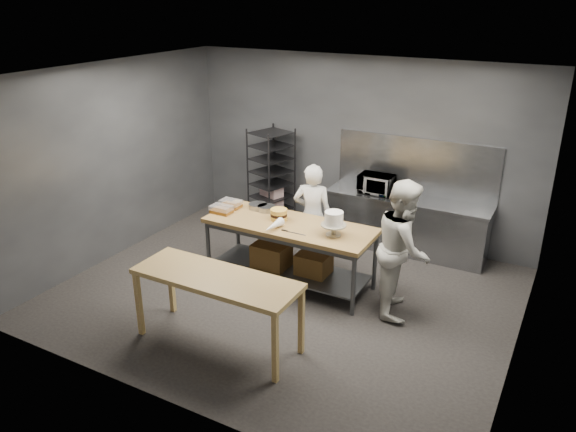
# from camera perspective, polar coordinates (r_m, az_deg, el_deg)

# --- Properties ---
(ground) EXTENTS (6.00, 6.00, 0.00)m
(ground) POSITION_cam_1_polar(r_m,az_deg,el_deg) (7.90, -0.30, -7.93)
(ground) COLOR black
(ground) RESTS_ON ground
(back_wall) EXTENTS (6.00, 0.04, 3.00)m
(back_wall) POSITION_cam_1_polar(r_m,az_deg,el_deg) (9.43, 7.12, 6.84)
(back_wall) COLOR #4C4F54
(back_wall) RESTS_ON ground
(work_table) EXTENTS (2.40, 0.90, 0.92)m
(work_table) POSITION_cam_1_polar(r_m,az_deg,el_deg) (7.95, 0.15, -3.08)
(work_table) COLOR olive
(work_table) RESTS_ON ground
(near_counter) EXTENTS (2.00, 0.70, 0.90)m
(near_counter) POSITION_cam_1_polar(r_m,az_deg,el_deg) (6.54, -7.29, -6.75)
(near_counter) COLOR olive
(near_counter) RESTS_ON ground
(back_counter) EXTENTS (2.60, 0.60, 0.90)m
(back_counter) POSITION_cam_1_polar(r_m,az_deg,el_deg) (9.17, 11.85, -0.84)
(back_counter) COLOR slate
(back_counter) RESTS_ON ground
(splashback_panel) EXTENTS (2.60, 0.02, 0.90)m
(splashback_panel) POSITION_cam_1_polar(r_m,az_deg,el_deg) (9.15, 12.85, 5.00)
(splashback_panel) COLOR slate
(splashback_panel) RESTS_ON back_counter
(speed_rack) EXTENTS (0.77, 0.80, 1.75)m
(speed_rack) POSITION_cam_1_polar(r_m,az_deg,el_deg) (9.87, -1.70, 3.79)
(speed_rack) COLOR black
(speed_rack) RESTS_ON ground
(chef_behind) EXTENTS (0.66, 0.52, 1.61)m
(chef_behind) POSITION_cam_1_polar(r_m,az_deg,el_deg) (8.39, 2.50, 0.03)
(chef_behind) COLOR white
(chef_behind) RESTS_ON ground
(chef_right) EXTENTS (0.90, 1.03, 1.80)m
(chef_right) POSITION_cam_1_polar(r_m,az_deg,el_deg) (7.28, 11.64, -3.19)
(chef_right) COLOR beige
(chef_right) RESTS_ON ground
(microwave) EXTENTS (0.54, 0.37, 0.30)m
(microwave) POSITION_cam_1_polar(r_m,az_deg,el_deg) (9.12, 8.95, 3.25)
(microwave) COLOR black
(microwave) RESTS_ON back_counter
(frosted_cake_stand) EXTENTS (0.34, 0.34, 0.33)m
(frosted_cake_stand) POSITION_cam_1_polar(r_m,az_deg,el_deg) (7.37, 4.68, -0.45)
(frosted_cake_stand) COLOR #A49C83
(frosted_cake_stand) RESTS_ON work_table
(layer_cake) EXTENTS (0.24, 0.24, 0.16)m
(layer_cake) POSITION_cam_1_polar(r_m,az_deg,el_deg) (7.90, -0.94, 0.15)
(layer_cake) COLOR #E6BA49
(layer_cake) RESTS_ON work_table
(cake_pans) EXTENTS (0.43, 0.29, 0.07)m
(cake_pans) POSITION_cam_1_polar(r_m,az_deg,el_deg) (8.30, -2.66, 0.90)
(cake_pans) COLOR gray
(cake_pans) RESTS_ON work_table
(piping_bag) EXTENTS (0.15, 0.39, 0.12)m
(piping_bag) POSITION_cam_1_polar(r_m,az_deg,el_deg) (7.57, -1.51, -1.02)
(piping_bag) COLOR white
(piping_bag) RESTS_ON work_table
(offset_spatula) EXTENTS (0.36, 0.02, 0.02)m
(offset_spatula) POSITION_cam_1_polar(r_m,az_deg,el_deg) (7.52, 0.24, -1.62)
(offset_spatula) COLOR slate
(offset_spatula) RESTS_ON work_table
(pastry_clamshells) EXTENTS (0.32, 0.47, 0.11)m
(pastry_clamshells) POSITION_cam_1_polar(r_m,az_deg,el_deg) (8.31, -6.30, 0.98)
(pastry_clamshells) COLOR #97661E
(pastry_clamshells) RESTS_ON work_table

